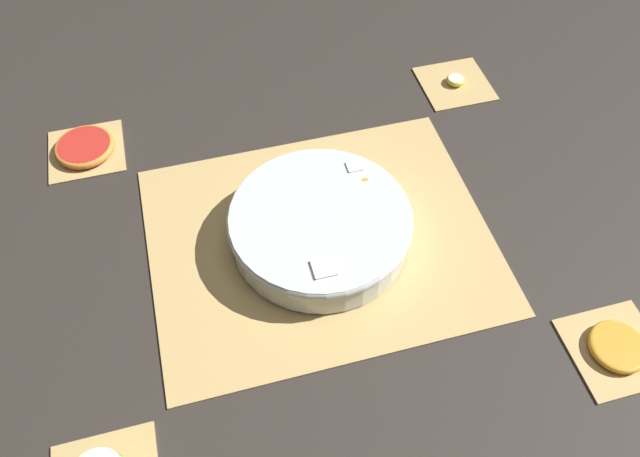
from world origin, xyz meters
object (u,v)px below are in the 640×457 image
(banana_coin_single, at_px, (456,80))
(grapefruit_slice, at_px, (85,147))
(orange_slice_whole, at_px, (618,346))
(fruit_salad_bowl, at_px, (320,225))

(banana_coin_single, xyz_separation_m, grapefruit_slice, (-0.65, 0.00, 0.00))
(orange_slice_whole, relative_size, grapefruit_slice, 0.79)
(fruit_salad_bowl, xyz_separation_m, banana_coin_single, (0.33, 0.27, -0.03))
(fruit_salad_bowl, height_order, banana_coin_single, fruit_salad_bowl)
(orange_slice_whole, height_order, banana_coin_single, orange_slice_whole)
(banana_coin_single, bearing_deg, grapefruit_slice, 180.00)
(fruit_salad_bowl, relative_size, banana_coin_single, 8.07)
(orange_slice_whole, bearing_deg, grapefruit_slice, 140.12)
(fruit_salad_bowl, relative_size, grapefruit_slice, 2.73)
(fruit_salad_bowl, distance_m, orange_slice_whole, 0.42)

